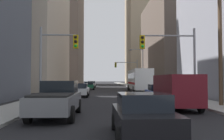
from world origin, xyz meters
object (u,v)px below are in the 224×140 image
city_bus (139,79)px  traffic_signal_far_right (127,69)px  cargo_van_maroon (176,90)px  sedan_white (80,90)px  pickup_truck_grey (57,99)px  traffic_signal_near_left (57,53)px  sedan_green (89,86)px  traffic_signal_near_right (171,52)px  sedan_black (142,115)px  sedan_silver (92,84)px  sedan_blue (158,93)px

city_bus → traffic_signal_far_right: (-0.49, 12.52, 2.16)m
cargo_van_maroon → sedan_white: cargo_van_maroon is taller
pickup_truck_grey → cargo_van_maroon: bearing=22.1°
pickup_truck_grey → traffic_signal_near_left: bearing=100.6°
sedan_green → pickup_truck_grey: bearing=-90.0°
traffic_signal_near_right → sedan_black: bearing=-110.6°
traffic_signal_near_right → sedan_silver: bearing=101.2°
sedan_black → traffic_signal_far_right: (3.90, 42.14, 3.31)m
city_bus → pickup_truck_grey: city_bus is taller
cargo_van_maroon → traffic_signal_far_right: traffic_signal_far_right is taller
sedan_white → sedan_silver: (0.09, 30.25, 0.00)m
sedan_silver → traffic_signal_near_right: size_ratio=0.70×
pickup_truck_grey → cargo_van_maroon: cargo_van_maroon is taller
cargo_van_maroon → traffic_signal_near_right: 4.15m
city_bus → traffic_signal_near_left: bearing=-116.0°
city_bus → cargo_van_maroon: city_bus is taller
sedan_black → sedan_blue: (3.65, 13.46, 0.00)m
sedan_green → traffic_signal_far_right: (7.60, 4.01, 3.31)m
pickup_truck_grey → sedan_green: pickup_truck_grey is taller
sedan_black → traffic_signal_far_right: 42.45m
city_bus → sedan_black: 29.97m
cargo_van_maroon → sedan_white: bearing=121.9°
sedan_black → traffic_signal_near_right: bearing=69.4°
pickup_truck_grey → traffic_signal_near_right: size_ratio=0.91×
sedan_blue → sedan_white: same height
sedan_white → sedan_silver: bearing=89.8°
sedan_black → pickup_truck_grey: bearing=127.7°
pickup_truck_grey → sedan_silver: size_ratio=1.29×
sedan_white → traffic_signal_near_right: bearing=-48.1°
sedan_white → sedan_blue: bearing=-39.0°
traffic_signal_near_right → pickup_truck_grey: bearing=-142.4°
sedan_white → traffic_signal_near_left: traffic_signal_near_left is taller
city_bus → sedan_blue: bearing=-92.6°
sedan_white → cargo_van_maroon: bearing=-58.1°
sedan_green → traffic_signal_near_left: 27.57m
sedan_blue → sedan_green: bearing=106.6°
traffic_signal_far_right → sedan_blue: bearing=-90.5°
city_bus → traffic_signal_far_right: 12.71m
sedan_green → sedan_white: bearing=-90.3°
city_bus → sedan_blue: (-0.74, -16.16, -1.16)m
cargo_van_maroon → sedan_black: bearing=-114.5°
sedan_blue → traffic_signal_far_right: traffic_signal_far_right is taller
traffic_signal_near_left → traffic_signal_near_right: 8.86m
city_bus → sedan_blue: city_bus is taller
sedan_blue → traffic_signal_far_right: size_ratio=0.71×
city_bus → pickup_truck_grey: (-8.10, -24.82, -1.00)m
sedan_blue → sedan_white: bearing=141.0°
pickup_truck_grey → sedan_white: (-0.06, 14.66, -0.16)m
sedan_black → sedan_white: (-3.77, 19.46, 0.00)m
sedan_green → traffic_signal_near_right: 28.62m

